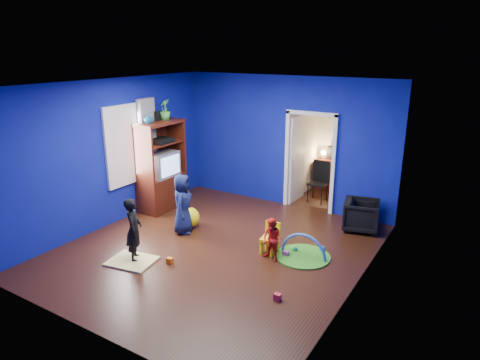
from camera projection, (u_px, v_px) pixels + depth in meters
The scene contains 33 objects.
floor at pixel (216, 249), 7.66m from camera, with size 5.00×5.50×0.01m, color black.
ceiling at pixel (213, 84), 6.80m from camera, with size 5.00×5.50×0.01m, color white.
wall_back at pixel (286, 142), 9.47m from camera, with size 5.00×0.02×2.90m, color navy.
wall_front at pixel (81, 227), 4.99m from camera, with size 5.00×0.02×2.90m, color navy.
wall_left at pixel (111, 153), 8.48m from camera, with size 0.02×5.50×2.90m, color navy.
wall_right at pixel (361, 198), 5.98m from camera, with size 0.02×5.50×2.90m, color navy.
alcove at pixel (325, 147), 9.94m from camera, with size 1.00×1.75×2.50m, color silver, non-canonical shape.
armchair at pixel (361, 215), 8.39m from camera, with size 0.66×0.67×0.61m, color black.
child_black at pixel (134, 230), 7.13m from camera, with size 0.40×0.26×1.10m, color black.
child_navy at pixel (183, 204), 8.20m from camera, with size 0.57×0.37×1.18m, color #0D1533.
toddler_red at pixel (272, 240), 7.17m from camera, with size 0.36×0.28×0.75m, color red.
vase at pixel (148, 118), 8.79m from camera, with size 0.20×0.20×0.21m, color #0C5464.
potted_plant at pixel (165, 110), 9.18m from camera, with size 0.25×0.25×0.44m, color #398D33.
tv_armoire at pixel (161, 166), 9.36m from camera, with size 0.58×1.14×1.96m, color #3E150A.
crt_tv at pixel (162, 164), 9.33m from camera, with size 0.46×0.70×0.54m, color silver.
yellow_blanket at pixel (132, 261), 7.21m from camera, with size 0.75×0.60×0.03m, color #F2E07A.
hopper_ball at pixel (189, 217), 8.55m from camera, with size 0.42×0.42×0.42m, color yellow.
kid_chair at pixel (269, 240), 7.44m from camera, with size 0.28×0.28×0.50m, color yellow.
play_mat at pixel (303, 256), 7.38m from camera, with size 0.94×0.94×0.03m, color green.
toy_arch at pixel (303, 256), 7.37m from camera, with size 0.84×0.84×0.05m, color #3F8CD8.
window_left at pixel (124, 145), 8.73m from camera, with size 0.03×0.95×1.55m, color white.
curtain at pixel (148, 155), 9.21m from camera, with size 0.14×0.42×2.40m, color slate.
doorway at pixel (310, 163), 9.29m from camera, with size 1.16×0.10×2.10m, color white.
study_desk at pixel (332, 176), 10.72m from camera, with size 0.88×0.44×0.75m, color #3D140A.
desk_monitor at pixel (335, 153), 10.65m from camera, with size 0.40×0.05×0.32m, color black.
desk_lamp at pixel (324, 153), 10.74m from camera, with size 0.14×0.14×0.14m, color #FFD88C.
folding_chair at pixel (318, 183), 9.91m from camera, with size 0.40×0.40×0.92m, color black.
book_shelf at pixel (338, 110), 10.32m from camera, with size 0.88×0.24×0.04m, color white.
toy_0 at pixel (277, 297), 6.11m from camera, with size 0.10×0.08×0.10m, color red.
toy_1 at pixel (322, 249), 7.56m from camera, with size 0.11×0.11×0.11m, color #2482CC.
toy_2 at pixel (170, 261), 7.15m from camera, with size 0.10×0.08×0.10m, color #DA5A0B.
toy_3 at pixel (294, 249), 7.56m from camera, with size 0.11×0.11×0.11m, color #33B45E.
toy_4 at pixel (286, 254), 7.39m from camera, with size 0.10×0.08×0.10m, color #BD479B.
Camera 1 is at (4.00, -5.70, 3.46)m, focal length 32.00 mm.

